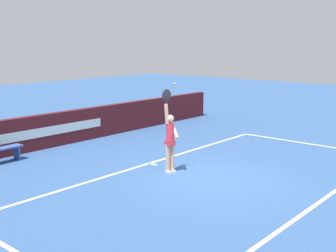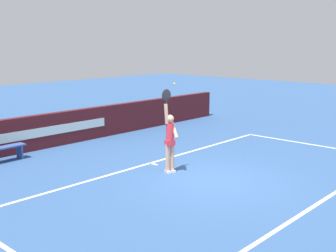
{
  "view_description": "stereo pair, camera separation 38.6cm",
  "coord_description": "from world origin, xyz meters",
  "views": [
    {
      "loc": [
        -9.5,
        -6.51,
        3.71
      ],
      "look_at": [
        -0.22,
        1.47,
        1.34
      ],
      "focal_mm": 46.03,
      "sensor_mm": 36.0,
      "label": 1
    },
    {
      "loc": [
        -9.25,
        -6.8,
        3.71
      ],
      "look_at": [
        -0.22,
        1.47,
        1.34
      ],
      "focal_mm": 46.03,
      "sensor_mm": 36.0,
      "label": 2
    }
  ],
  "objects": [
    {
      "name": "back_wall",
      "position": [
        -0.0,
        6.62,
        0.62
      ],
      "size": [
        16.86,
        0.28,
        1.23
      ],
      "color": "#49151B",
      "rests_on": "ground"
    },
    {
      "name": "courtside_bench_near",
      "position": [
        -2.95,
        5.96,
        0.36
      ],
      "size": [
        1.28,
        0.41,
        0.49
      ],
      "color": "#365194",
      "rests_on": "ground"
    },
    {
      "name": "tennis_player",
      "position": [
        -0.31,
        1.32,
        1.02
      ],
      "size": [
        0.46,
        0.44,
        2.45
      ],
      "color": "tan",
      "rests_on": "ground"
    },
    {
      "name": "court_lines",
      "position": [
        0.0,
        -0.23,
        0.0
      ],
      "size": [
        11.8,
        5.46,
        0.0
      ],
      "color": "white",
      "rests_on": "ground"
    },
    {
      "name": "tennis_ball",
      "position": [
        -0.32,
        1.14,
        2.59
      ],
      "size": [
        0.07,
        0.07,
        0.07
      ],
      "color": "#CEDB3A"
    },
    {
      "name": "ground_plane",
      "position": [
        0.0,
        0.0,
        0.0
      ],
      "size": [
        60.0,
        60.0,
        0.0
      ],
      "primitive_type": "plane",
      "color": "#315489"
    }
  ]
}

